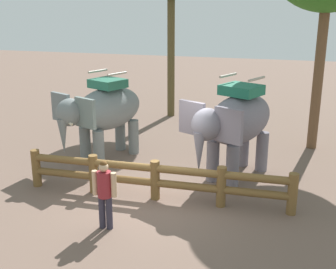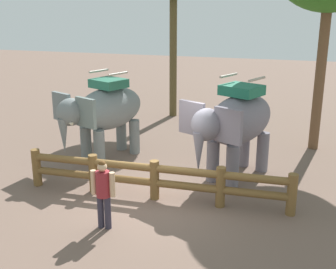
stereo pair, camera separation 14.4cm
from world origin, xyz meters
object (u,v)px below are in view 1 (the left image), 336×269
object	(u,v)px
tourist_woman_in_black	(105,190)
log_fence	(155,177)
elephant_center	(236,123)
elephant_near_left	(104,111)

from	to	relation	value
tourist_woman_in_black	log_fence	bearing A→B (deg)	70.99
log_fence	tourist_woman_in_black	xyz separation A→B (m)	(-0.61, -1.77, 0.33)
log_fence	elephant_center	bearing A→B (deg)	48.94
elephant_near_left	tourist_woman_in_black	xyz separation A→B (m)	(1.85, -4.20, -0.66)
elephant_near_left	elephant_center	bearing A→B (deg)	-5.50
elephant_center	tourist_woman_in_black	distance (m)	4.53
log_fence	elephant_near_left	xyz separation A→B (m)	(-2.47, 2.42, 1.00)
elephant_near_left	elephant_center	distance (m)	4.24
log_fence	elephant_center	size ratio (longest dim) A/B	2.03
log_fence	tourist_woman_in_black	world-z (taller)	tourist_woman_in_black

